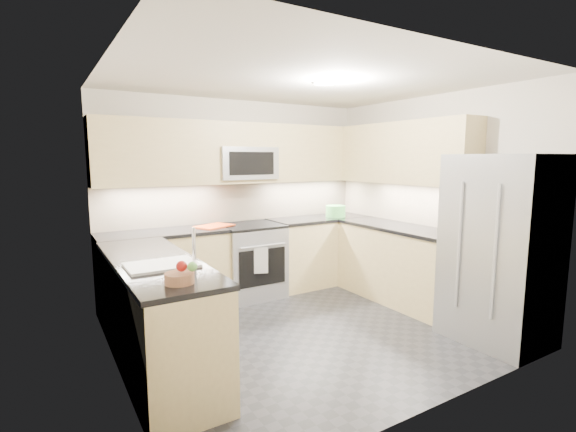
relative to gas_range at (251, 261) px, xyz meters
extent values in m
cube|color=#24252A|center=(0.00, -1.28, -0.46)|extent=(3.60, 3.20, 0.00)
cube|color=beige|center=(0.00, -1.28, 2.04)|extent=(3.60, 3.20, 0.02)
cube|color=beige|center=(0.00, 0.32, 0.79)|extent=(3.60, 0.02, 2.50)
cube|color=beige|center=(0.00, -2.88, 0.79)|extent=(3.60, 0.02, 2.50)
cube|color=beige|center=(-1.80, -1.28, 0.79)|extent=(0.02, 3.20, 2.50)
cube|color=beige|center=(1.80, -1.28, 0.79)|extent=(0.02, 3.20, 2.50)
cube|color=#DAC483|center=(-1.09, 0.02, -0.01)|extent=(1.42, 0.60, 0.90)
cube|color=#DAC483|center=(1.09, 0.02, -0.01)|extent=(1.42, 0.60, 0.90)
cube|color=#DAC483|center=(1.50, -1.12, -0.01)|extent=(0.60, 1.70, 0.90)
cube|color=#DAC483|center=(-1.50, -1.28, -0.01)|extent=(0.60, 2.00, 0.90)
cube|color=black|center=(-1.09, 0.02, 0.47)|extent=(1.42, 0.63, 0.04)
cube|color=black|center=(1.09, 0.02, 0.47)|extent=(1.42, 0.63, 0.04)
cube|color=black|center=(1.50, -1.12, 0.47)|extent=(0.63, 1.70, 0.04)
cube|color=black|center=(-1.50, -1.28, 0.47)|extent=(0.63, 2.00, 0.04)
cube|color=#DAC483|center=(0.00, 0.15, 1.37)|extent=(3.60, 0.35, 0.75)
cube|color=#DAC483|center=(1.62, -1.00, 1.37)|extent=(0.35, 1.95, 0.75)
cube|color=tan|center=(0.00, 0.32, 0.74)|extent=(3.60, 0.01, 0.51)
cube|color=tan|center=(1.80, -0.82, 0.74)|extent=(0.01, 2.30, 0.51)
cube|color=#9B9CA2|center=(0.00, 0.00, 0.00)|extent=(0.76, 0.65, 0.91)
cube|color=black|center=(0.00, 0.00, 0.46)|extent=(0.76, 0.65, 0.03)
cube|color=black|center=(0.00, -0.33, -0.01)|extent=(0.62, 0.02, 0.45)
cylinder|color=#B2B5BA|center=(0.00, -0.35, 0.26)|extent=(0.60, 0.02, 0.02)
cube|color=#9A9DA2|center=(0.00, 0.12, 1.24)|extent=(0.76, 0.40, 0.40)
cube|color=black|center=(0.00, -0.08, 1.24)|extent=(0.60, 0.01, 0.28)
cube|color=#919398|center=(1.45, -2.43, 0.45)|extent=(0.70, 0.90, 1.80)
cylinder|color=#B2B5BA|center=(1.08, -2.61, 0.49)|extent=(0.02, 0.02, 1.20)
cylinder|color=#B2B5BA|center=(1.08, -2.25, 0.49)|extent=(0.02, 0.02, 1.20)
cube|color=white|center=(-1.50, -1.53, 0.42)|extent=(0.52, 0.38, 0.16)
cylinder|color=silver|center=(-1.24, -1.53, 0.62)|extent=(0.03, 0.03, 0.28)
cylinder|color=#4DAE4A|center=(1.32, -0.05, 0.56)|extent=(0.35, 0.35, 0.16)
cube|color=#C33D12|center=(-0.46, 0.04, 0.49)|extent=(0.52, 0.45, 0.01)
cylinder|color=#A56F4D|center=(-1.51, -2.03, 0.52)|extent=(0.24, 0.24, 0.07)
sphere|color=#A21712|center=(-1.50, -2.04, 0.60)|extent=(0.07, 0.07, 0.07)
sphere|color=#70C755|center=(-1.44, -2.08, 0.60)|extent=(0.07, 0.07, 0.07)
cube|color=silver|center=(-0.04, -0.37, 0.10)|extent=(0.16, 0.08, 0.32)
camera|label=1|loc=(-2.29, -4.69, 1.31)|focal=26.00mm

